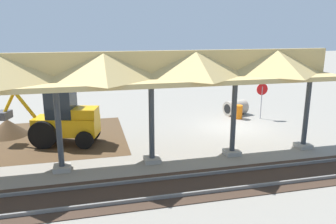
{
  "coord_description": "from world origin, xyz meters",
  "views": [
    {
      "loc": [
        8.3,
        17.52,
        5.77
      ],
      "look_at": [
        4.43,
        1.58,
        1.6
      ],
      "focal_mm": 35.0,
      "sensor_mm": 36.0,
      "label": 1
    }
  ],
  "objects": [
    {
      "name": "dirt_work_zone",
      "position": [
        11.22,
        -0.39,
        0.0
      ],
      "size": [
        9.31,
        7.0,
        0.01
      ],
      "primitive_type": "cube",
      "color": "#4C3823",
      "rests_on": "ground"
    },
    {
      "name": "dirt_mound",
      "position": [
        12.88,
        -1.5,
        0.0
      ],
      "size": [
        4.44,
        4.44,
        1.87
      ],
      "primitive_type": "cone",
      "color": "#4C3823",
      "rests_on": "ground"
    },
    {
      "name": "ground_plane",
      "position": [
        0.0,
        0.0,
        0.0
      ],
      "size": [
        120.0,
        120.0,
        0.0
      ],
      "primitive_type": "plane",
      "color": "gray"
    },
    {
      "name": "concrete_pipe",
      "position": [
        -1.43,
        -2.73,
        0.5
      ],
      "size": [
        1.73,
        1.39,
        1.0
      ],
      "color": "#9E9384",
      "rests_on": "ground"
    },
    {
      "name": "traffic_barrel",
      "position": [
        -1.16,
        -1.76,
        0.45
      ],
      "size": [
        0.56,
        0.56,
        0.9
      ],
      "primitive_type": "cylinder",
      "color": "orange",
      "rests_on": "ground"
    },
    {
      "name": "backhoe",
      "position": [
        9.7,
        0.68,
        1.27
      ],
      "size": [
        5.22,
        2.52,
        2.82
      ],
      "color": "orange",
      "rests_on": "ground"
    },
    {
      "name": "rail_tracks",
      "position": [
        0.0,
        6.73,
        0.03
      ],
      "size": [
        60.0,
        2.58,
        0.15
      ],
      "color": "slate",
      "rests_on": "ground"
    },
    {
      "name": "stop_sign",
      "position": [
        -2.58,
        -1.38,
        1.7
      ],
      "size": [
        0.76,
        0.07,
        2.35
      ],
      "color": "gray",
      "rests_on": "ground"
    },
    {
      "name": "platform_canopy",
      "position": [
        9.62,
        4.09,
        4.18
      ],
      "size": [
        24.29,
        3.2,
        4.9
      ],
      "color": "#9E998E",
      "rests_on": "ground"
    }
  ]
}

